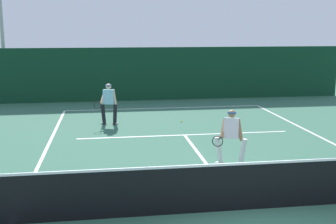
{
  "coord_description": "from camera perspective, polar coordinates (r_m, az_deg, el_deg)",
  "views": [
    {
      "loc": [
        -2.74,
        -8.0,
        3.73
      ],
      "look_at": [
        -0.71,
        5.71,
        1.0
      ],
      "focal_mm": 45.39,
      "sensor_mm": 36.0,
      "label": 1
    }
  ],
  "objects": [
    {
      "name": "ground_plane",
      "position": [
        9.25,
        9.81,
        -12.83
      ],
      "size": [
        80.0,
        80.0,
        0.0
      ],
      "primitive_type": "plane",
      "color": "#33644E"
    },
    {
      "name": "court_line_baseline_far",
      "position": [
        20.27,
        -0.53,
        0.54
      ],
      "size": [
        9.29,
        0.1,
        0.01
      ],
      "primitive_type": "cube",
      "color": "white",
      "rests_on": "ground_plane"
    },
    {
      "name": "court_line_service",
      "position": [
        15.17,
        2.24,
        -3.09
      ],
      "size": [
        7.57,
        0.1,
        0.01
      ],
      "primitive_type": "cube",
      "color": "white",
      "rests_on": "ground_plane"
    },
    {
      "name": "court_line_centre",
      "position": [
        12.12,
        5.08,
        -6.81
      ],
      "size": [
        0.1,
        6.4,
        0.01
      ],
      "primitive_type": "cube",
      "color": "white",
      "rests_on": "ground_plane"
    },
    {
      "name": "tennis_net",
      "position": [
        9.04,
        9.93,
        -9.74
      ],
      "size": [
        10.19,
        0.09,
        1.11
      ],
      "color": "#1E4723",
      "rests_on": "ground_plane"
    },
    {
      "name": "player_near",
      "position": [
        11.71,
        8.45,
        -3.14
      ],
      "size": [
        1.07,
        0.84,
        1.58
      ],
      "rotation": [
        0.0,
        0.0,
        2.72
      ],
      "color": "silver",
      "rests_on": "ground_plane"
    },
    {
      "name": "player_far",
      "position": [
        16.81,
        -7.97,
        1.32
      ],
      "size": [
        0.95,
        0.88,
        1.63
      ],
      "rotation": [
        0.0,
        0.0,
        2.86
      ],
      "color": "black",
      "rests_on": "ground_plane"
    },
    {
      "name": "tennis_ball",
      "position": [
        17.26,
        1.81,
        -1.24
      ],
      "size": [
        0.07,
        0.07,
        0.07
      ],
      "primitive_type": "sphere",
      "color": "#D1E033",
      "rests_on": "ground_plane"
    },
    {
      "name": "back_fence_windscreen",
      "position": [
        22.45,
        -1.39,
        5.15
      ],
      "size": [
        20.2,
        0.12,
        2.78
      ],
      "primitive_type": "cube",
      "color": "#0F3721",
      "rests_on": "ground_plane"
    },
    {
      "name": "light_pole",
      "position": [
        23.57,
        -21.58,
        12.65
      ],
      "size": [
        0.55,
        0.44,
        7.63
      ],
      "color": "#9EA39E",
      "rests_on": "ground_plane"
    }
  ]
}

